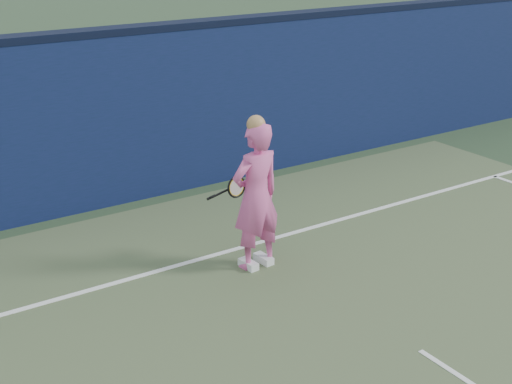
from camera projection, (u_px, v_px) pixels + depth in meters
backstop_wall at (165, 113)px, 10.93m from camera, size 24.00×0.40×2.50m
wall_cap at (161, 27)px, 10.46m from camera, size 24.00×0.42×0.10m
player at (256, 196)px, 8.52m from camera, size 0.71×0.50×1.92m
racket at (235, 188)px, 8.82m from camera, size 0.53×0.13×0.29m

